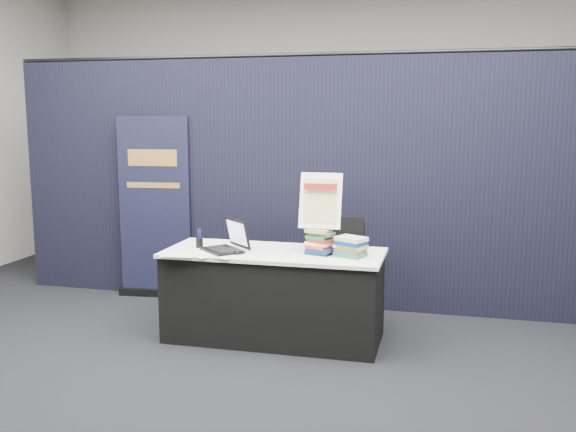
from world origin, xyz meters
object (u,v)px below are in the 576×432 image
(info_sign, at_px, (320,201))
(stacking_chair, at_px, (337,268))
(book_stack_tall, at_px, (319,242))
(display_table, at_px, (274,295))
(book_stack_short, at_px, (351,247))
(laptop, at_px, (224,243))
(pullup_banner, at_px, (155,218))

(info_sign, height_order, stacking_chair, info_sign)
(info_sign, bearing_deg, stacking_chair, 80.37)
(book_stack_tall, xyz_separation_m, info_sign, (0.00, 0.03, 0.32))
(info_sign, distance_m, stacking_chair, 0.76)
(display_table, height_order, book_stack_short, book_stack_short)
(display_table, xyz_separation_m, info_sign, (0.39, 0.01, 0.80))
(book_stack_tall, relative_size, info_sign, 0.49)
(laptop, relative_size, book_stack_tall, 2.07)
(pullup_banner, bearing_deg, stacking_chair, -20.57)
(book_stack_short, xyz_separation_m, info_sign, (-0.26, 0.05, 0.35))
(display_table, height_order, laptop, laptop)
(display_table, bearing_deg, book_stack_tall, -3.58)
(pullup_banner, xyz_separation_m, stacking_chair, (1.97, -0.53, -0.28))
(display_table, distance_m, book_stack_short, 0.79)
(book_stack_tall, distance_m, info_sign, 0.32)
(pullup_banner, distance_m, stacking_chair, 2.06)
(book_stack_short, relative_size, info_sign, 0.59)
(book_stack_tall, bearing_deg, pullup_banner, 153.01)
(display_table, distance_m, laptop, 0.60)
(display_table, relative_size, book_stack_tall, 7.95)
(pullup_banner, bearing_deg, display_table, -37.56)
(info_sign, xyz_separation_m, pullup_banner, (-1.91, 0.94, -0.36))
(book_stack_tall, xyz_separation_m, book_stack_short, (0.26, -0.02, -0.02))
(laptop, bearing_deg, book_stack_short, 45.19)
(book_stack_tall, height_order, book_stack_short, book_stack_tall)
(stacking_chair, bearing_deg, display_table, -139.41)
(info_sign, bearing_deg, laptop, -174.30)
(laptop, bearing_deg, display_table, 54.44)
(laptop, relative_size, info_sign, 1.02)
(display_table, distance_m, info_sign, 0.89)
(book_stack_short, distance_m, info_sign, 0.44)
(laptop, height_order, book_stack_short, laptop)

